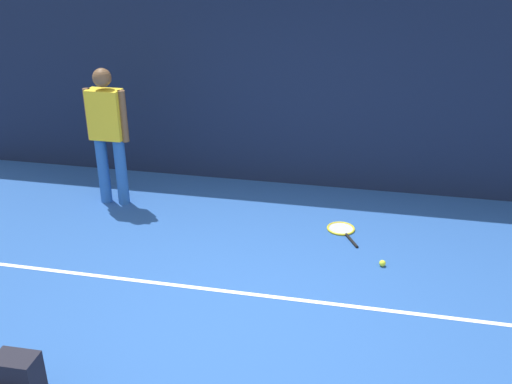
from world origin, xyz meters
name	(u,v)px	position (x,y,z in m)	size (l,w,h in m)	color
ground_plane	(247,311)	(0.00, 0.00, 0.00)	(12.00, 12.00, 0.00)	#234C93
back_fence	(297,93)	(0.00, 3.00, 1.25)	(10.00, 0.10, 2.50)	#141E38
court_line	(253,294)	(0.00, 0.26, 0.00)	(9.00, 0.05, 0.00)	white
tennis_player	(108,129)	(-2.14, 1.91, 0.97)	(0.53, 0.22, 1.70)	#2659A5
tennis_racket	(342,230)	(0.73, 1.72, 0.01)	(0.44, 0.63, 0.03)	black
tennis_ball_near_player	(382,263)	(1.19, 1.03, 0.03)	(0.07, 0.07, 0.07)	#CCE033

